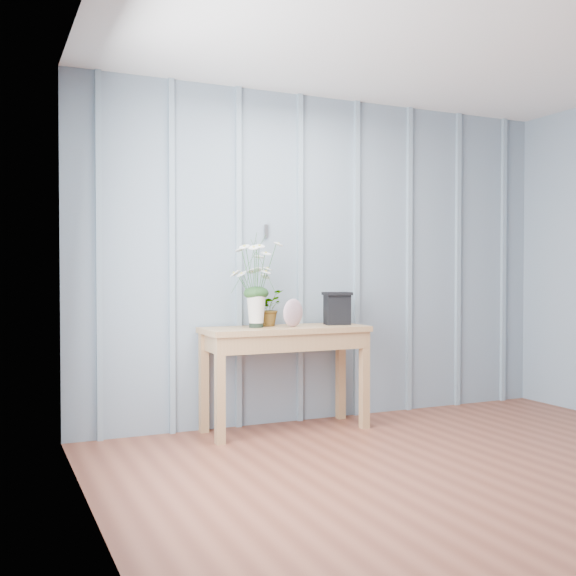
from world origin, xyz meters
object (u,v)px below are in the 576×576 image
daisy_vase (256,272)px  felt_disc_vessel (293,313)px  carved_box (337,308)px  sideboard (285,343)px

daisy_vase → felt_disc_vessel: size_ratio=3.12×
felt_disc_vessel → daisy_vase: bearing=146.5°
felt_disc_vessel → carved_box: (0.38, 0.05, 0.02)m
daisy_vase → felt_disc_vessel: bearing=-9.9°
carved_box → felt_disc_vessel: bearing=-173.0°
daisy_vase → sideboard: bearing=-2.8°
daisy_vase → carved_box: (0.65, 0.00, -0.27)m
sideboard → carved_box: carved_box is taller
carved_box → sideboard: bearing=-178.5°
sideboard → daisy_vase: 0.56m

